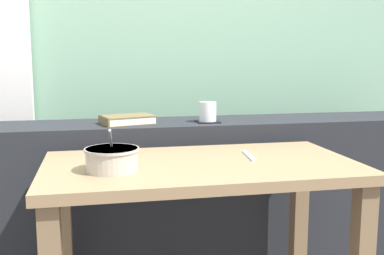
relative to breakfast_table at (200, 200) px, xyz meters
name	(u,v)px	position (x,y,z in m)	size (l,w,h in m)	color
outdoor_backdrop	(143,0)	(-0.08, 1.07, 0.80)	(4.80, 0.08, 2.80)	#84B293
dark_console_ledge	(158,208)	(-0.08, 0.53, -0.20)	(2.80, 0.34, 0.81)	#23262B
breakfast_table	(200,200)	(0.00, 0.00, 0.00)	(1.06, 0.58, 0.74)	#826849
coaster_square	(208,122)	(0.14, 0.47, 0.21)	(0.10, 0.10, 0.01)	black
juice_glass	(208,112)	(0.14, 0.47, 0.25)	(0.08, 0.08, 0.09)	white
closed_book	(127,120)	(-0.22, 0.50, 0.22)	(0.25, 0.20, 0.04)	brown
soup_bowl	(112,160)	(-0.30, -0.06, 0.17)	(0.17, 0.18, 0.14)	#BCB7A8
fork_utensil	(249,156)	(0.19, 0.05, 0.14)	(0.02, 0.17, 0.01)	silver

